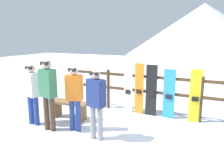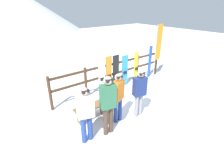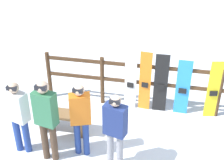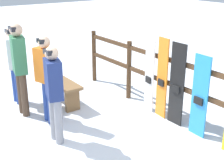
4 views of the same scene
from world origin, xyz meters
The scene contains 12 objects.
ground_plane centered at (0.00, 0.00, 0.00)m, with size 40.00×40.00×0.00m, color white.
fence centered at (0.00, 1.72, 0.74)m, with size 5.55×0.10×1.24m.
bench centered at (-1.91, 0.43, 0.36)m, with size 1.13×0.36×0.50m.
person_white centered at (-2.52, -0.29, 0.91)m, with size 0.47×0.35×1.57m.
person_orange centered at (-1.34, -0.13, 0.92)m, with size 0.44×0.33×1.58m.
person_navy centered at (-0.64, -0.32, 0.91)m, with size 0.44×0.32×1.57m.
person_plaid_green centered at (-1.90, -0.40, 1.02)m, with size 0.44×0.30×1.73m.
snowboard_white centered at (-0.66, 1.66, 0.70)m, with size 0.28×0.08×1.40m.
snowboard_orange centered at (-0.32, 1.66, 0.75)m, with size 0.27×0.08×1.50m.
snowboard_black_stripe centered at (0.04, 1.66, 0.73)m, with size 0.32×0.06×1.48m.
snowboard_blue centered at (0.54, 1.66, 0.69)m, with size 0.32×0.06×1.38m.
snowboard_yellow centered at (1.23, 1.66, 0.71)m, with size 0.31×0.10×1.42m.
Camera 3 is at (0.20, -4.62, 4.37)m, focal length 50.00 mm.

